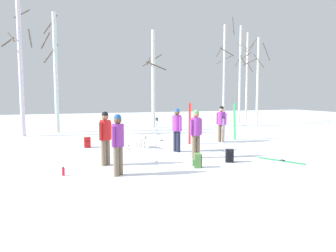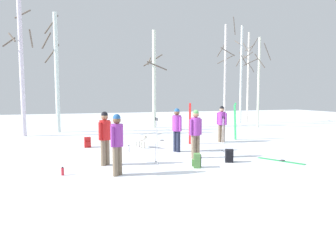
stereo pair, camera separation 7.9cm
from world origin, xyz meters
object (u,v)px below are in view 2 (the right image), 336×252
Objects in this scene: ski_pair_planted_0 at (190,124)px; ski_pair_lying_0 at (161,141)px; ski_pair_planted_1 at (235,121)px; ski_poles_1 at (223,133)px; person_1 at (177,127)px; person_4 at (117,141)px; backpack_1 at (197,161)px; backpack_2 at (229,156)px; water_bottle_0 at (129,149)px; birch_tree_4 at (259,81)px; birch_tree_0 at (21,67)px; person_0 at (222,122)px; backpack_0 at (88,142)px; ski_poles_0 at (156,139)px; person_3 at (196,131)px; water_bottle_1 at (63,171)px; birch_tree_1 at (56,71)px; dog at (141,139)px; ski_pair_lying_1 at (281,161)px; birch_tree_6 at (248,76)px; person_2 at (105,135)px; birch_tree_5 at (241,74)px; birch_tree_3 at (225,73)px; birch_tree_2 at (154,78)px.

ski_pair_lying_0 is at bearing 122.58° from ski_pair_planted_0.
ski_poles_1 is at bearing -126.92° from ski_pair_planted_1.
person_4 is (-2.86, -2.98, 0.00)m from person_1.
person_4 is 3.90× the size of backpack_1.
backpack_2 is 1.66× the size of water_bottle_0.
person_1 is 0.28× the size of birch_tree_4.
person_4 is 1.04× the size of ski_pair_lying_0.
backpack_1 is 0.06× the size of birch_tree_0.
backpack_2 is at bearing -111.38° from ski_poles_1.
backpack_1 is at bearing -125.73° from person_0.
ski_poles_1 reaches higher than backpack_0.
ski_pair_lying_0 is 1.09× the size of ski_poles_0.
ski_poles_1 is at bearing 22.86° from person_3.
ski_pair_lying_0 is 4.18m from ski_poles_1.
water_bottle_1 is at bearing -149.50° from person_0.
person_1 is 9.97m from birch_tree_1.
dog reaches higher than backpack_1.
birch_tree_4 reaches higher than backpack_0.
ski_pair_lying_0 is (1.45, 1.74, -0.38)m from dog.
ski_pair_lying_1 is 6.63× the size of water_bottle_1.
person_3 is at bearing -64.56° from dog.
person_0 is 3.90× the size of backpack_2.
water_bottle_0 is 1.13× the size of water_bottle_1.
ski_pair_lying_1 is 0.22× the size of birch_tree_6.
person_2 reaches higher than dog.
backpack_1 is 16.58m from birch_tree_5.
birch_tree_5 reaches higher than person_0.
birch_tree_3 is (6.96, 10.67, 2.82)m from person_3.
birch_tree_2 is (6.21, 0.72, -0.31)m from birch_tree_1.
birch_tree_3 reaches higher than backpack_2.
birch_tree_5 is at bearing 44.45° from person_2.
backpack_2 is at bearing -68.16° from person_1.
ski_pair_planted_1 is at bearing 38.26° from ski_poles_0.
ski_pair_planted_1 is 0.30× the size of birch_tree_4.
birch_tree_1 is 1.15× the size of birch_tree_4.
birch_tree_2 is at bearing -171.73° from birch_tree_5.
birch_tree_5 is 1.54m from birch_tree_6.
birch_tree_1 is 0.97× the size of birch_tree_6.
person_1 is 1.13× the size of ski_poles_0.
birch_tree_3 is 1.02× the size of birch_tree_5.
birch_tree_2 is at bearing -166.82° from birch_tree_6.
ski_pair_lying_1 is 11.95m from birch_tree_4.
ski_pair_planted_1 is 1.11× the size of ski_pair_lying_0.
ski_pair_planted_1 is 6.82m from ski_poles_0.
person_0 is 4.70m from ski_pair_lying_1.
birch_tree_4 is 4.55m from birch_tree_6.
ski_poles_0 is (-0.27, -3.25, 0.42)m from dog.
birch_tree_0 reaches higher than water_bottle_1.
person_0 is 8.42m from water_bottle_1.
person_1 is at bearing 53.66° from ski_poles_0.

